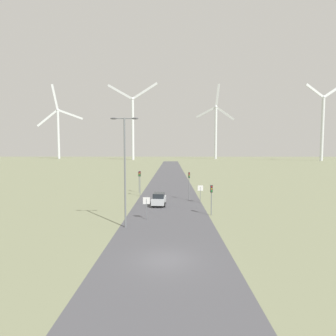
# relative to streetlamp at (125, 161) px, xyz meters

# --- Properties ---
(ground_plane) EXTENTS (600.00, 600.00, 0.00)m
(ground_plane) POSITION_rel_streetlamp_xyz_m (4.34, -8.03, -6.93)
(ground_plane) COLOR #757A5B
(road_surface) EXTENTS (10.00, 240.00, 0.01)m
(road_surface) POSITION_rel_streetlamp_xyz_m (4.34, 39.97, -6.92)
(road_surface) COLOR #47474C
(road_surface) RESTS_ON ground
(streetlamp) EXTENTS (2.85, 0.32, 11.30)m
(streetlamp) POSITION_rel_streetlamp_xyz_m (0.00, 0.00, 0.00)
(streetlamp) COLOR slate
(streetlamp) RESTS_ON ground
(stop_sign_near) EXTENTS (0.81, 0.07, 2.58)m
(stop_sign_near) POSITION_rel_streetlamp_xyz_m (1.88, 3.20, -5.13)
(stop_sign_near) COLOR slate
(stop_sign_near) RESTS_ON ground
(stop_sign_far) EXTENTS (0.81, 0.07, 2.65)m
(stop_sign_far) POSITION_rel_streetlamp_xyz_m (9.18, 12.85, -5.08)
(stop_sign_far) COLOR slate
(stop_sign_far) RESTS_ON ground
(traffic_light_post_near_left) EXTENTS (0.28, 0.34, 4.37)m
(traffic_light_post_near_left) POSITION_rel_streetlamp_xyz_m (-0.68, 18.40, -3.74)
(traffic_light_post_near_left) COLOR slate
(traffic_light_post_near_left) RESTS_ON ground
(traffic_light_post_near_right) EXTENTS (0.28, 0.33, 3.74)m
(traffic_light_post_near_right) POSITION_rel_streetlamp_xyz_m (9.67, 5.14, -4.18)
(traffic_light_post_near_right) COLOR slate
(traffic_light_post_near_right) RESTS_ON ground
(traffic_light_post_mid_left) EXTENTS (0.28, 0.34, 4.01)m
(traffic_light_post_mid_left) POSITION_rel_streetlamp_xyz_m (-1.29, 22.01, -3.99)
(traffic_light_post_mid_left) COLOR slate
(traffic_light_post_mid_left) RESTS_ON ground
(traffic_light_post_mid_right) EXTENTS (0.28, 0.34, 4.49)m
(traffic_light_post_mid_right) POSITION_rel_streetlamp_xyz_m (7.59, 14.81, -3.65)
(traffic_light_post_mid_right) COLOR slate
(traffic_light_post_mid_right) RESTS_ON ground
(car_approaching) EXTENTS (2.02, 4.19, 1.83)m
(car_approaching) POSITION_rel_streetlamp_xyz_m (2.96, 10.89, -6.02)
(car_approaching) COLOR #B7BCC1
(car_approaching) RESTS_ON ground
(wind_turbine_far_left) EXTENTS (39.53, 8.43, 67.50)m
(wind_turbine_far_left) POSITION_rel_streetlamp_xyz_m (-98.94, 213.61, 21.32)
(wind_turbine_far_left) COLOR silver
(wind_turbine_far_left) RESTS_ON ground
(wind_turbine_left) EXTENTS (41.39, 5.80, 61.76)m
(wind_turbine_left) POSITION_rel_streetlamp_xyz_m (-26.56, 187.16, 23.78)
(wind_turbine_left) COLOR silver
(wind_turbine_left) RESTS_ON ground
(wind_turbine_center) EXTENTS (31.87, 16.13, 66.22)m
(wind_turbine_center) POSITION_rel_streetlamp_xyz_m (44.57, 209.65, 21.69)
(wind_turbine_center) COLOR silver
(wind_turbine_center) RESTS_ON ground
(wind_turbine_right) EXTENTS (30.60, 8.63, 56.71)m
(wind_turbine_right) POSITION_rel_streetlamp_xyz_m (116.94, 170.45, 21.59)
(wind_turbine_right) COLOR silver
(wind_turbine_right) RESTS_ON ground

